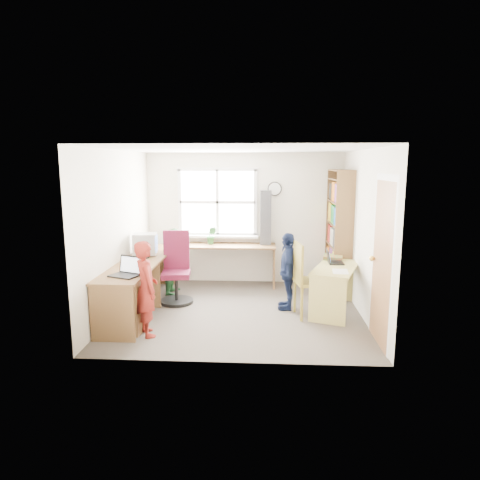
{
  "coord_description": "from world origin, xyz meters",
  "views": [
    {
      "loc": [
        0.37,
        -6.16,
        2.19
      ],
      "look_at": [
        0.0,
        0.25,
        1.05
      ],
      "focal_mm": 32.0,
      "sensor_mm": 36.0,
      "label": 1
    }
  ],
  "objects_px": {
    "wooden_chair": "(307,277)",
    "cd_tower": "(266,218)",
    "swivel_chair": "(176,272)",
    "bookshelf": "(339,234)",
    "person_green": "(176,261)",
    "laptop_left": "(127,271)",
    "potted_plant": "(212,235)",
    "crt_monitor": "(145,244)",
    "right_desk": "(335,279)",
    "person_navy": "(288,271)",
    "laptop_right": "(333,260)",
    "l_desk": "(148,286)",
    "person_red": "(146,289)"
  },
  "relations": [
    {
      "from": "swivel_chair",
      "to": "laptop_left",
      "type": "height_order",
      "value": "swivel_chair"
    },
    {
      "from": "laptop_left",
      "to": "potted_plant",
      "type": "xyz_separation_m",
      "value": [
        0.83,
        2.28,
        0.1
      ]
    },
    {
      "from": "bookshelf",
      "to": "person_green",
      "type": "distance_m",
      "value": 2.84
    },
    {
      "from": "laptop_left",
      "to": "person_green",
      "type": "bearing_deg",
      "value": 102.83
    },
    {
      "from": "bookshelf",
      "to": "person_red",
      "type": "distance_m",
      "value": 3.54
    },
    {
      "from": "laptop_right",
      "to": "person_red",
      "type": "xyz_separation_m",
      "value": [
        -2.56,
        -1.3,
        -0.12
      ]
    },
    {
      "from": "swivel_chair",
      "to": "person_green",
      "type": "xyz_separation_m",
      "value": [
        -0.11,
        0.48,
        0.07
      ]
    },
    {
      "from": "swivel_chair",
      "to": "cd_tower",
      "type": "relative_size",
      "value": 1.16
    },
    {
      "from": "right_desk",
      "to": "wooden_chair",
      "type": "distance_m",
      "value": 0.52
    },
    {
      "from": "right_desk",
      "to": "laptop_right",
      "type": "distance_m",
      "value": 0.34
    },
    {
      "from": "bookshelf",
      "to": "swivel_chair",
      "type": "relative_size",
      "value": 1.84
    },
    {
      "from": "cd_tower",
      "to": "person_red",
      "type": "distance_m",
      "value": 2.97
    },
    {
      "from": "bookshelf",
      "to": "wooden_chair",
      "type": "relative_size",
      "value": 1.93
    },
    {
      "from": "l_desk",
      "to": "potted_plant",
      "type": "relative_size",
      "value": 9.11
    },
    {
      "from": "person_navy",
      "to": "bookshelf",
      "type": "bearing_deg",
      "value": 140.8
    },
    {
      "from": "person_red",
      "to": "person_green",
      "type": "relative_size",
      "value": 1.11
    },
    {
      "from": "cd_tower",
      "to": "person_green",
      "type": "height_order",
      "value": "cd_tower"
    },
    {
      "from": "right_desk",
      "to": "person_navy",
      "type": "distance_m",
      "value": 0.72
    },
    {
      "from": "bookshelf",
      "to": "person_green",
      "type": "relative_size",
      "value": 1.88
    },
    {
      "from": "crt_monitor",
      "to": "person_navy",
      "type": "relative_size",
      "value": 0.34
    },
    {
      "from": "bookshelf",
      "to": "person_navy",
      "type": "height_order",
      "value": "bookshelf"
    },
    {
      "from": "cd_tower",
      "to": "person_navy",
      "type": "height_order",
      "value": "cd_tower"
    },
    {
      "from": "swivel_chair",
      "to": "crt_monitor",
      "type": "relative_size",
      "value": 2.87
    },
    {
      "from": "laptop_right",
      "to": "person_green",
      "type": "height_order",
      "value": "person_green"
    },
    {
      "from": "right_desk",
      "to": "person_green",
      "type": "xyz_separation_m",
      "value": [
        -2.58,
        0.81,
        0.06
      ]
    },
    {
      "from": "swivel_chair",
      "to": "cd_tower",
      "type": "height_order",
      "value": "cd_tower"
    },
    {
      "from": "right_desk",
      "to": "bookshelf",
      "type": "distance_m",
      "value": 1.22
    },
    {
      "from": "swivel_chair",
      "to": "laptop_right",
      "type": "relative_size",
      "value": 3.63
    },
    {
      "from": "right_desk",
      "to": "laptop_right",
      "type": "bearing_deg",
      "value": 112.44
    },
    {
      "from": "potted_plant",
      "to": "laptop_left",
      "type": "bearing_deg",
      "value": -110.12
    },
    {
      "from": "right_desk",
      "to": "swivel_chair",
      "type": "xyz_separation_m",
      "value": [
        -2.47,
        0.33,
        -0.01
      ]
    },
    {
      "from": "swivel_chair",
      "to": "person_red",
      "type": "bearing_deg",
      "value": -101.09
    },
    {
      "from": "l_desk",
      "to": "crt_monitor",
      "type": "distance_m",
      "value": 0.91
    },
    {
      "from": "person_red",
      "to": "person_navy",
      "type": "bearing_deg",
      "value": -87.86
    },
    {
      "from": "swivel_chair",
      "to": "wooden_chair",
      "type": "bearing_deg",
      "value": -22.35
    },
    {
      "from": "laptop_right",
      "to": "cd_tower",
      "type": "relative_size",
      "value": 0.32
    },
    {
      "from": "cd_tower",
      "to": "right_desk",
      "type": "bearing_deg",
      "value": -55.48
    },
    {
      "from": "wooden_chair",
      "to": "crt_monitor",
      "type": "relative_size",
      "value": 2.74
    },
    {
      "from": "cd_tower",
      "to": "potted_plant",
      "type": "height_order",
      "value": "cd_tower"
    },
    {
      "from": "swivel_chair",
      "to": "person_navy",
      "type": "height_order",
      "value": "person_navy"
    },
    {
      "from": "wooden_chair",
      "to": "cd_tower",
      "type": "height_order",
      "value": "cd_tower"
    },
    {
      "from": "swivel_chair",
      "to": "crt_monitor",
      "type": "height_order",
      "value": "swivel_chair"
    },
    {
      "from": "l_desk",
      "to": "laptop_right",
      "type": "height_order",
      "value": "laptop_right"
    },
    {
      "from": "wooden_chair",
      "to": "laptop_right",
      "type": "distance_m",
      "value": 0.67
    },
    {
      "from": "bookshelf",
      "to": "person_red",
      "type": "bearing_deg",
      "value": -142.38
    },
    {
      "from": "right_desk",
      "to": "person_green",
      "type": "bearing_deg",
      "value": -177.74
    },
    {
      "from": "crt_monitor",
      "to": "laptop_right",
      "type": "xyz_separation_m",
      "value": [
        2.96,
        -0.13,
        -0.19
      ]
    },
    {
      "from": "crt_monitor",
      "to": "person_red",
      "type": "xyz_separation_m",
      "value": [
        0.4,
        -1.42,
        -0.31
      ]
    },
    {
      "from": "wooden_chair",
      "to": "potted_plant",
      "type": "bearing_deg",
      "value": 124.14
    },
    {
      "from": "person_navy",
      "to": "laptop_right",
      "type": "bearing_deg",
      "value": 105.86
    }
  ]
}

